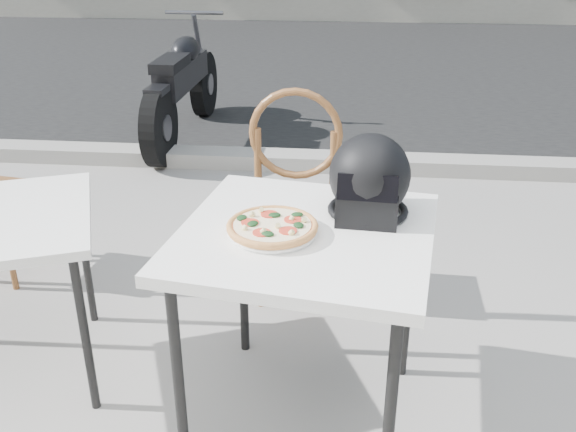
# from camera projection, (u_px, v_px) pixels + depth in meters

# --- Properties ---
(street_asphalt) EXTENTS (30.00, 8.00, 0.00)m
(street_asphalt) POSITION_uv_depth(u_px,v_px,m) (327.00, 65.00, 8.81)
(street_asphalt) COLOR black
(street_asphalt) RESTS_ON ground
(curb) EXTENTS (30.00, 0.25, 0.12)m
(curb) POSITION_uv_depth(u_px,v_px,m) (306.00, 161.00, 5.18)
(curb) COLOR gray
(curb) RESTS_ON ground
(cafe_table_main) EXTENTS (1.01, 1.01, 0.84)m
(cafe_table_main) POSITION_uv_depth(u_px,v_px,m) (306.00, 249.00, 2.30)
(cafe_table_main) COLOR white
(cafe_table_main) RESTS_ON ground
(plate) EXTENTS (0.32, 0.32, 0.02)m
(plate) POSITION_uv_depth(u_px,v_px,m) (272.00, 232.00, 2.24)
(plate) COLOR white
(plate) RESTS_ON cafe_table_main
(pizza) EXTENTS (0.41, 0.41, 0.04)m
(pizza) POSITION_uv_depth(u_px,v_px,m) (272.00, 226.00, 2.23)
(pizza) COLOR #D5914E
(pizza) RESTS_ON plate
(helmet) EXTENTS (0.32, 0.33, 0.31)m
(helmet) POSITION_uv_depth(u_px,v_px,m) (369.00, 181.00, 2.33)
(helmet) COLOR black
(helmet) RESTS_ON cafe_table_main
(cafe_chair_main) EXTENTS (0.46, 0.46, 1.16)m
(cafe_chair_main) POSITION_uv_depth(u_px,v_px,m) (298.00, 186.00, 3.15)
(cafe_chair_main) COLOR brown
(cafe_chair_main) RESTS_ON ground
(motorcycle) EXTENTS (0.55, 2.12, 1.06)m
(motorcycle) POSITION_uv_depth(u_px,v_px,m) (183.00, 87.00, 5.74)
(motorcycle) COLOR black
(motorcycle) RESTS_ON street_asphalt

